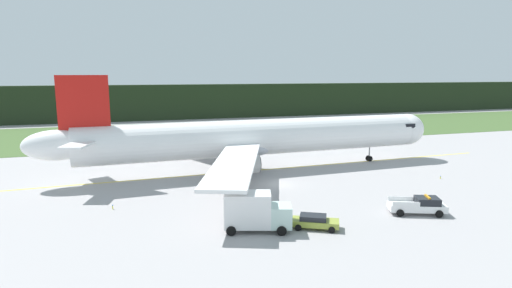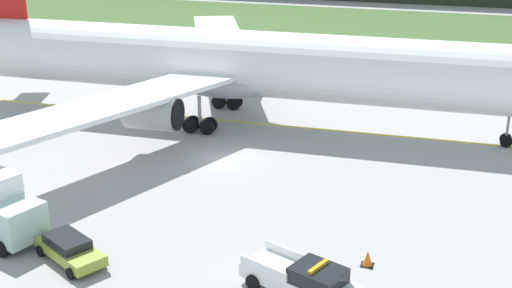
{
  "view_description": "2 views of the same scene",
  "coord_description": "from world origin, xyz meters",
  "px_view_note": "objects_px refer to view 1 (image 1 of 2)",
  "views": [
    {
      "loc": [
        -18.55,
        -48.83,
        14.4
      ],
      "look_at": [
        -0.85,
        7.45,
        4.19
      ],
      "focal_mm": 28.83,
      "sensor_mm": 36.0,
      "label": 1
    },
    {
      "loc": [
        15.8,
        -40.95,
        17.29
      ],
      "look_at": [
        3.93,
        -4.0,
        3.0
      ],
      "focal_mm": 46.69,
      "sensor_mm": 36.0,
      "label": 2
    }
  ],
  "objects_px": {
    "airliner": "(255,138)",
    "ops_pickup_truck": "(419,205)",
    "catering_truck": "(255,211)",
    "staff_car": "(315,221)",
    "apron_cone": "(415,198)"
  },
  "relations": [
    {
      "from": "ops_pickup_truck",
      "to": "catering_truck",
      "type": "distance_m",
      "value": 17.6
    },
    {
      "from": "airliner",
      "to": "apron_cone",
      "type": "xyz_separation_m",
      "value": [
        12.87,
        -19.79,
        -4.5
      ]
    },
    {
      "from": "ops_pickup_truck",
      "to": "airliner",
      "type": "bearing_deg",
      "value": 114.01
    },
    {
      "from": "airliner",
      "to": "ops_pickup_truck",
      "type": "distance_m",
      "value": 26.01
    },
    {
      "from": "ops_pickup_truck",
      "to": "staff_car",
      "type": "xyz_separation_m",
      "value": [
        -12.07,
        -0.47,
        -0.2
      ]
    },
    {
      "from": "airliner",
      "to": "staff_car",
      "type": "distance_m",
      "value": 24.36
    },
    {
      "from": "catering_truck",
      "to": "staff_car",
      "type": "bearing_deg",
      "value": -11.87
    },
    {
      "from": "catering_truck",
      "to": "apron_cone",
      "type": "height_order",
      "value": "catering_truck"
    },
    {
      "from": "ops_pickup_truck",
      "to": "apron_cone",
      "type": "distance_m",
      "value": 4.43
    },
    {
      "from": "ops_pickup_truck",
      "to": "catering_truck",
      "type": "relative_size",
      "value": 0.92
    },
    {
      "from": "catering_truck",
      "to": "ops_pickup_truck",
      "type": "bearing_deg",
      "value": -2.23
    },
    {
      "from": "apron_cone",
      "to": "staff_car",
      "type": "bearing_deg",
      "value": -163.98
    },
    {
      "from": "catering_truck",
      "to": "staff_car",
      "type": "height_order",
      "value": "catering_truck"
    },
    {
      "from": "ops_pickup_truck",
      "to": "catering_truck",
      "type": "bearing_deg",
      "value": 177.77
    },
    {
      "from": "ops_pickup_truck",
      "to": "apron_cone",
      "type": "height_order",
      "value": "ops_pickup_truck"
    }
  ]
}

